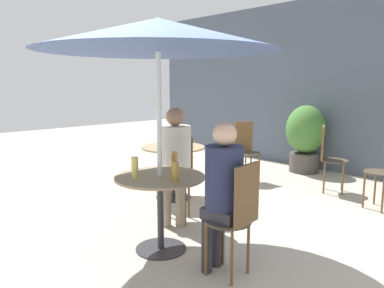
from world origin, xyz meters
name	(u,v)px	position (x,y,z in m)	size (l,w,h in m)	color
ground_plane	(184,254)	(0.00, 0.00, 0.00)	(20.00, 20.00, 0.00)	#B2A899
storefront_wall	(374,85)	(0.00, 4.07, 1.50)	(10.00, 0.06, 3.00)	#4C5666
cafe_table_near	(160,194)	(-0.22, -0.09, 0.53)	(0.82, 0.82, 0.70)	#2D2D33
cafe_table_far	(173,159)	(-1.36, 1.04, 0.54)	(0.84, 0.84, 0.70)	#2D2D33
bistro_chair_0	(238,211)	(0.60, 0.02, 0.56)	(0.39, 0.38, 0.94)	#42382D
bistro_chair_1	(178,170)	(-0.73, 0.57, 0.56)	(0.43, 0.43, 0.94)	#42382D
bistro_chair_2	(246,146)	(-1.25, 2.43, 0.56)	(0.42, 0.40, 0.94)	#42382D
bistro_chair_5	(328,153)	(-0.08, 2.82, 0.56)	(0.42, 0.41, 0.94)	#42382D
seated_person_0	(223,184)	(0.46, 0.01, 0.75)	(0.33, 0.30, 1.24)	#2D2D33
seated_person_1	(175,156)	(-0.64, 0.46, 0.76)	(0.43, 0.43, 1.28)	gray
beer_glass_0	(175,172)	(0.00, -0.10, 0.79)	(0.07, 0.07, 0.16)	#B28433
beer_glass_1	(174,161)	(-0.28, 0.13, 0.80)	(0.06, 0.06, 0.19)	#B28433
beer_glass_2	(135,168)	(-0.32, -0.29, 0.80)	(0.06, 0.06, 0.19)	#DBC65B
potted_plant_0	(305,136)	(-0.93, 3.68, 0.64)	(0.67, 0.67, 1.16)	#47423D
umbrella	(158,35)	(-0.22, -0.09, 1.94)	(2.09, 2.09, 2.08)	silver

